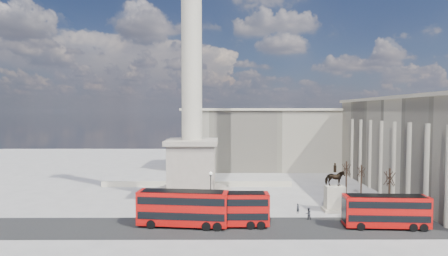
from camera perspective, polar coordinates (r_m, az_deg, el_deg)
name	(u,v)px	position (r m, az deg, el deg)	size (l,w,h in m)	color
ground	(190,207)	(59.09, -5.62, -12.79)	(180.00, 180.00, 0.00)	#9C9894
asphalt_road	(220,228)	(49.28, -0.73, -15.96)	(120.00, 9.00, 0.01)	#272727
nelsons_column	(192,128)	(61.98, -5.25, 0.05)	(14.00, 14.00, 49.85)	#A19586
balustrade_wall	(197,184)	(74.46, -4.46, -9.10)	(40.00, 0.60, 1.10)	#BCB49C
building_east	(428,145)	(77.82, 30.37, -2.42)	(19.00, 46.00, 18.60)	#B4AC93
building_northeast	(275,138)	(98.06, 8.32, -1.67)	(51.00, 17.00, 16.60)	#B4AC93
red_bus_a	(183,208)	(49.16, -6.65, -12.84)	(12.54, 4.15, 4.99)	#B60B09
red_bus_b	(227,209)	(48.98, 0.44, -13.05)	(11.64, 2.77, 4.72)	#B60B09
red_bus_c	(386,211)	(53.08, 24.97, -12.20)	(11.21, 3.21, 4.49)	#B60B09
victorian_lamp	(211,187)	(57.01, -2.19, -9.64)	(0.52, 0.52, 6.09)	black
equestrian_statue	(335,195)	(58.85, 17.61, -10.32)	(3.65, 2.74, 7.69)	#BCB49C
bare_tree_near	(390,176)	(59.27, 25.42, -7.16)	(1.71, 1.71, 7.48)	#332319
bare_tree_mid	(361,170)	(69.55, 21.52, -6.45)	(1.65, 1.65, 6.26)	#332319
bare_tree_far	(346,168)	(67.77, 19.36, -6.12)	(1.73, 1.73, 7.05)	#332319
pedestrian_walking	(298,208)	(56.66, 11.99, -12.72)	(0.56, 0.36, 1.52)	black
pedestrian_standing	(308,214)	(53.83, 13.59, -13.45)	(0.85, 0.66, 1.74)	black
pedestrian_crossing	(232,209)	(54.89, 1.24, -13.11)	(0.96, 0.40, 1.64)	black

